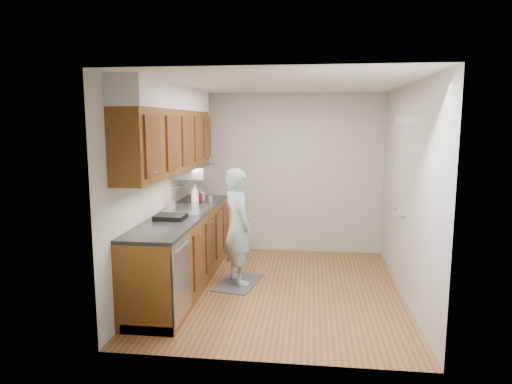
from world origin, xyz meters
TOP-DOWN VIEW (x-y plane):
  - floor at (0.00, 0.00)m, footprint 3.50×3.50m
  - ceiling at (0.00, 0.00)m, footprint 3.50×3.50m
  - wall_left at (-1.50, 0.00)m, footprint 0.02×3.50m
  - wall_right at (1.50, 0.00)m, footprint 0.02×3.50m
  - wall_back at (0.00, 1.75)m, footprint 3.00×0.02m
  - counter at (-1.20, -0.00)m, footprint 0.64×2.80m
  - upper_cabinets at (-1.33, 0.05)m, footprint 0.47×2.80m
  - closet_door at (1.49, 0.30)m, footprint 0.02×1.22m
  - floor_mat at (-0.52, 0.15)m, footprint 0.60×0.85m
  - person at (-0.52, 0.15)m, footprint 0.66×0.71m
  - soap_bottle_a at (-1.19, 0.61)m, footprint 0.15×0.15m
  - soap_bottle_b at (-1.18, 0.88)m, footprint 0.11×0.11m
  - soda_can at (-1.15, 0.75)m, footprint 0.08×0.08m
  - steel_can at (-0.99, 0.67)m, footprint 0.07×0.07m
  - dish_rack at (-1.23, -0.39)m, footprint 0.35×0.30m

SIDE VIEW (x-z plane):
  - floor at x=0.00m, z-range 0.00..0.00m
  - floor_mat at x=-0.52m, z-range 0.00..0.01m
  - counter at x=-1.20m, z-range -0.16..1.14m
  - person at x=-0.52m, z-range 0.01..1.69m
  - dish_rack at x=-1.23m, z-range 0.94..0.99m
  - steel_can at x=-0.99m, z-range 0.94..1.05m
  - soda_can at x=-1.15m, z-range 0.94..1.07m
  - closet_door at x=1.49m, z-range 0.00..2.05m
  - soap_bottle_b at x=-1.18m, z-range 0.94..1.14m
  - soap_bottle_a at x=-1.19m, z-range 0.94..1.23m
  - wall_left at x=-1.50m, z-range 0.00..2.50m
  - wall_right at x=1.50m, z-range 0.00..2.50m
  - wall_back at x=0.00m, z-range 0.00..2.50m
  - upper_cabinets at x=-1.33m, z-range 1.34..2.55m
  - ceiling at x=0.00m, z-range 2.50..2.50m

